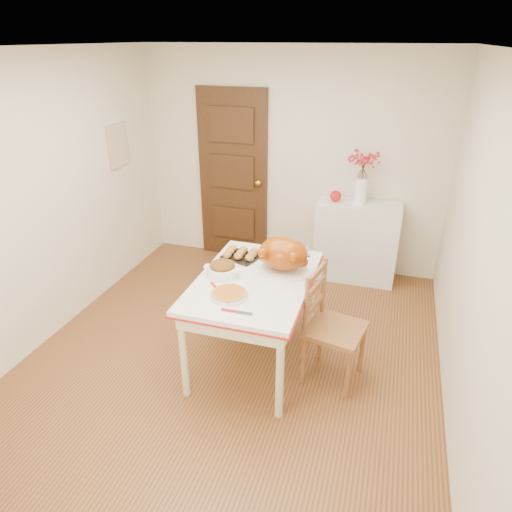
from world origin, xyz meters
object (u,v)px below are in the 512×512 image
(sideboard, at_px, (356,242))
(pumpkin_pie, at_px, (229,293))
(kitchen_table, at_px, (254,320))
(turkey_platter, at_px, (283,255))
(chair_oak, at_px, (336,327))

(sideboard, height_order, pumpkin_pie, sideboard)
(pumpkin_pie, bearing_deg, kitchen_table, 73.72)
(kitchen_table, height_order, turkey_platter, turkey_platter)
(sideboard, xyz_separation_m, pumpkin_pie, (-0.75, -2.11, 0.37))
(chair_oak, bearing_deg, kitchen_table, 97.82)
(sideboard, height_order, turkey_platter, turkey_platter)
(turkey_platter, distance_m, pumpkin_pie, 0.60)
(sideboard, xyz_separation_m, turkey_platter, (-0.47, -1.59, 0.49))
(sideboard, distance_m, chair_oak, 1.82)
(sideboard, bearing_deg, chair_oak, -89.10)
(kitchen_table, bearing_deg, chair_oak, -2.97)
(kitchen_table, height_order, pumpkin_pie, pumpkin_pie)
(kitchen_table, bearing_deg, pumpkin_pie, -106.28)
(sideboard, distance_m, pumpkin_pie, 2.27)
(chair_oak, relative_size, pumpkin_pie, 3.54)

